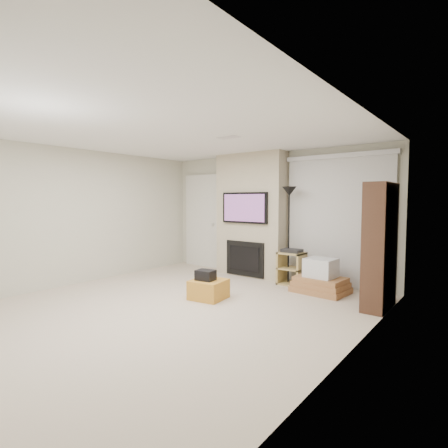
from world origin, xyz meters
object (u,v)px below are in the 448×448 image
Objects in this scene: av_stand at (292,266)px; bookshelf at (380,246)px; box_stack at (321,280)px; ottoman at (209,289)px; floor_lamp at (289,207)px.

bookshelf is (1.64, -0.51, 0.55)m from av_stand.
av_stand is 0.68m from box_stack.
av_stand is at bearing 162.90° from box_stack.
floor_lamp is (0.51, 1.69, 1.27)m from ottoman.
floor_lamp is 1.98× the size of box_stack.
floor_lamp is 2.73× the size of av_stand.
box_stack is 1.25m from bookshelf.
av_stand reaches higher than box_stack.
box_stack is 0.50× the size of bookshelf.
box_stack is (0.64, -0.20, -0.13)m from av_stand.
ottoman is 0.55× the size of box_stack.
bookshelf reaches higher than box_stack.
floor_lamp is at bearing 162.20° from bookshelf.
floor_lamp is 1.08m from av_stand.
bookshelf is at bearing -17.17° from av_stand.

